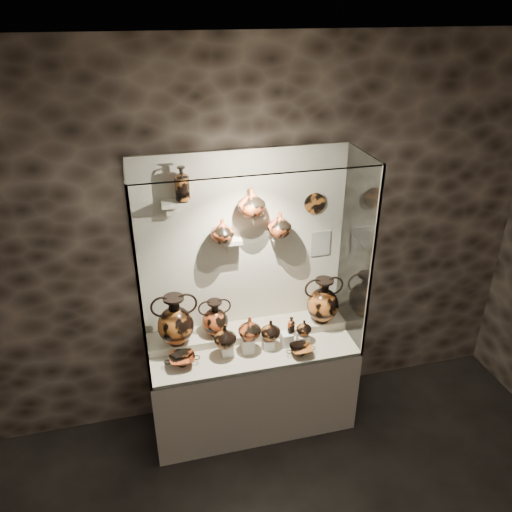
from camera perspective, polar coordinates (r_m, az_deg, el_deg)
The scene contains 37 objects.
ceiling at distance 1.31m, azimuth 23.73°, elevation 17.23°, with size 5.00×5.00×0.00m, color white.
wall_back at distance 4.03m, azimuth -1.53°, elevation 1.13°, with size 5.00×0.02×3.20m, color black.
plinth at distance 4.45m, azimuth -0.40°, elevation -14.69°, with size 1.70×0.60×0.80m, color beige.
front_tier at distance 4.19m, azimuth -0.41°, elevation -10.47°, with size 1.68×0.58×0.03m, color #BDAF92.
rear_tier at distance 4.30m, azimuth -0.98°, elevation -8.71°, with size 1.70×0.25×0.10m, color #BDAF92.
back_panel at distance 4.03m, azimuth -1.52°, elevation 1.09°, with size 1.70×0.03×1.60m, color beige.
glass_front at distance 3.51m, azimuth 0.70°, elevation -3.19°, with size 1.70×0.01×1.60m, color white.
glass_left at distance 3.68m, azimuth -13.39°, elevation -2.47°, with size 0.01×0.60×1.60m, color white.
glass_right at distance 4.02m, azimuth 11.35°, elevation 0.45°, with size 0.01×0.60×1.60m, color white.
glass_top at distance 3.45m, azimuth -0.50°, elevation 10.75°, with size 1.70×0.60×0.01m, color white.
frame_post_left at distance 3.42m, azimuth -13.10°, elevation -4.80°, with size 0.02×0.02×1.60m, color gray.
frame_post_right at distance 3.79m, azimuth 13.06°, elevation -1.48°, with size 0.02×0.02×1.60m, color gray.
pedestal_a at distance 4.07m, azimuth -3.31°, elevation -10.61°, with size 0.09×0.09×0.10m, color white.
pedestal_b at distance 4.09m, azimuth -0.94°, elevation -10.10°, with size 0.09×0.09×0.13m, color white.
pedestal_c at distance 4.14m, azimuth 1.39°, elevation -9.97°, with size 0.09×0.09×0.09m, color white.
pedestal_d at distance 4.16m, azimuth 3.54°, elevation -9.47°, with size 0.09×0.09×0.12m, color white.
pedestal_e at distance 4.21m, azimuth 5.38°, elevation -9.38°, with size 0.09×0.09×0.08m, color white.
bracket_ul at distance 3.71m, azimuth -9.70°, elevation 5.91°, with size 0.14×0.12×0.04m, color beige.
bracket_ca at distance 3.90m, azimuth -2.73°, elevation 1.78°, with size 0.14×0.12×0.04m, color beige.
bracket_cb at distance 3.86m, azimuth 0.13°, elevation 4.77°, with size 0.10×0.12×0.04m, color beige.
bracket_cc at distance 3.99m, azimuth 2.63°, elevation 2.36°, with size 0.14×0.12×0.04m, color beige.
amphora_left at distance 4.03m, azimuth -9.21°, elevation -7.23°, with size 0.35×0.35×0.44m, color #9E531E, non-canonical shape.
amphora_mid at distance 4.12m, azimuth -4.71°, elevation -7.03°, with size 0.26×0.26×0.32m, color #B4471F, non-canonical shape.
amphora_right at distance 4.29m, azimuth 7.66°, elevation -5.01°, with size 0.33×0.33×0.41m, color #9E531E, non-canonical shape.
jug_a at distance 3.97m, azimuth -3.58°, elevation -9.13°, with size 0.18×0.18×0.19m, color #9E531E.
jug_b at distance 4.00m, azimuth -0.74°, elevation -8.24°, with size 0.18×0.18×0.19m, color #B4471F.
jug_c at distance 4.07m, azimuth 1.67°, elevation -8.42°, with size 0.16×0.16×0.17m, color #9E531E.
jug_e at distance 4.16m, azimuth 5.49°, elevation -8.11°, with size 0.13×0.13×0.13m, color #9E531E.
lekythos_small at distance 4.09m, azimuth 4.04°, elevation -7.76°, with size 0.07×0.07×0.16m, color #B4471F, non-canonical shape.
kylix_left at distance 4.00m, azimuth -8.44°, elevation -11.63°, with size 0.27×0.22×0.11m, color #B4471F, non-canonical shape.
kylix_right at distance 4.09m, azimuth 5.15°, elevation -10.61°, with size 0.23×0.20×0.09m, color #9E531E, non-canonical shape.
lekythos_tall at distance 3.64m, azimuth -8.46°, elevation 8.33°, with size 0.12×0.12×0.29m, color #9E531E, non-canonical shape.
ovoid_vase_a at distance 3.81m, azimuth -3.87°, elevation 2.90°, with size 0.18×0.18×0.19m, color #B4471F.
ovoid_vase_b at distance 3.75m, azimuth -0.52°, elevation 6.18°, with size 0.21×0.21×0.22m, color #B4471F.
ovoid_vase_c at distance 3.90m, azimuth 2.71°, elevation 3.62°, with size 0.19×0.19×0.20m, color #B4471F.
wall_plate at distance 4.03m, azimuth 6.72°, elevation 6.00°, with size 0.17×0.17×0.02m, color #A0561F.
info_placard at distance 4.21m, azimuth 7.39°, elevation 1.44°, with size 0.17×0.01×0.22m, color beige.
Camera 1 is at (-0.78, -1.03, 3.38)m, focal length 35.00 mm.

